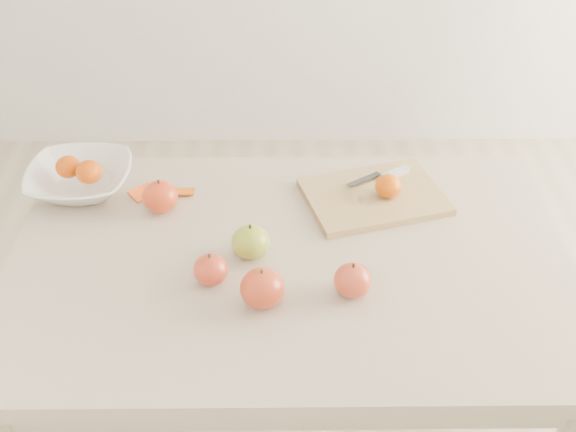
{
  "coord_description": "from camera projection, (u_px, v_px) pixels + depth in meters",
  "views": [
    {
      "loc": [
        -0.01,
        -1.19,
        1.74
      ],
      "look_at": [
        0.0,
        0.05,
        0.82
      ],
      "focal_mm": 45.0,
      "sensor_mm": 36.0,
      "label": 1
    }
  ],
  "objects": [
    {
      "name": "table",
      "position": [
        288.0,
        290.0,
        1.6
      ],
      "size": [
        1.2,
        0.8,
        0.75
      ],
      "color": "beige",
      "rests_on": "ground"
    },
    {
      "name": "cutting_board",
      "position": [
        374.0,
        196.0,
        1.71
      ],
      "size": [
        0.37,
        0.31,
        0.02
      ],
      "primitive_type": "cube",
      "rotation": [
        0.0,
        0.0,
        0.28
      ],
      "color": "tan",
      "rests_on": "table"
    },
    {
      "name": "board_tangerine",
      "position": [
        388.0,
        186.0,
        1.68
      ],
      "size": [
        0.06,
        0.06,
        0.05
      ],
      "primitive_type": "ellipsoid",
      "color": "#C85307",
      "rests_on": "cutting_board"
    },
    {
      "name": "fruit_bowl",
      "position": [
        80.0,
        179.0,
        1.73
      ],
      "size": [
        0.25,
        0.25,
        0.06
      ],
      "primitive_type": "imported",
      "color": "white",
      "rests_on": "table"
    },
    {
      "name": "bowl_tangerine_near",
      "position": [
        68.0,
        167.0,
        1.72
      ],
      "size": [
        0.06,
        0.06,
        0.05
      ],
      "primitive_type": "ellipsoid",
      "color": "#D93A07",
      "rests_on": "fruit_bowl"
    },
    {
      "name": "bowl_tangerine_far",
      "position": [
        89.0,
        172.0,
        1.7
      ],
      "size": [
        0.06,
        0.06,
        0.06
      ],
      "primitive_type": "ellipsoid",
      "color": "#C73E07",
      "rests_on": "fruit_bowl"
    },
    {
      "name": "orange_peel_a",
      "position": [
        144.0,
        194.0,
        1.72
      ],
      "size": [
        0.07,
        0.07,
        0.01
      ],
      "primitive_type": "cube",
      "rotation": [
        0.21,
        0.0,
        0.73
      ],
      "color": "#EB4F10",
      "rests_on": "table"
    },
    {
      "name": "orange_peel_b",
      "position": [
        185.0,
        192.0,
        1.73
      ],
      "size": [
        0.05,
        0.04,
        0.01
      ],
      "primitive_type": "cube",
      "rotation": [
        -0.14,
        0.0,
        -0.01
      ],
      "color": "orange",
      "rests_on": "table"
    },
    {
      "name": "paring_knife",
      "position": [
        390.0,
        174.0,
        1.75
      ],
      "size": [
        0.16,
        0.09,
        0.01
      ],
      "color": "silver",
      "rests_on": "cutting_board"
    },
    {
      "name": "apple_green",
      "position": [
        251.0,
        242.0,
        1.52
      ],
      "size": [
        0.08,
        0.08,
        0.07
      ],
      "primitive_type": "ellipsoid",
      "color": "olive",
      "rests_on": "table"
    },
    {
      "name": "apple_red_c",
      "position": [
        262.0,
        288.0,
        1.4
      ],
      "size": [
        0.09,
        0.09,
        0.08
      ],
      "primitive_type": "ellipsoid",
      "color": "maroon",
      "rests_on": "table"
    },
    {
      "name": "apple_red_a",
      "position": [
        160.0,
        197.0,
        1.66
      ],
      "size": [
        0.08,
        0.08,
        0.07
      ],
      "primitive_type": "ellipsoid",
      "color": "#A60604",
      "rests_on": "table"
    },
    {
      "name": "apple_red_e",
      "position": [
        353.0,
        280.0,
        1.43
      ],
      "size": [
        0.08,
        0.08,
        0.07
      ],
      "primitive_type": "ellipsoid",
      "color": "maroon",
      "rests_on": "table"
    },
    {
      "name": "apple_red_b",
      "position": [
        211.0,
        270.0,
        1.46
      ],
      "size": [
        0.07,
        0.07,
        0.06
      ],
      "primitive_type": "ellipsoid",
      "color": "maroon",
      "rests_on": "table"
    }
  ]
}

